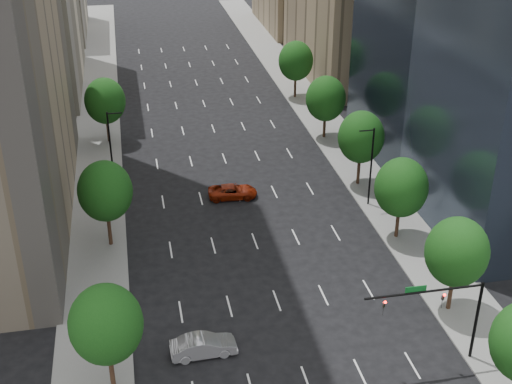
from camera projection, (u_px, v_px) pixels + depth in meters
sidewalk_left at (96, 207)px, 74.57m from camera, size 6.00×200.00×0.15m
sidewalk_right at (370, 183)px, 79.85m from camera, size 6.00×200.00×0.15m
tree_right_1 at (457, 252)px, 56.08m from camera, size 5.20×5.20×8.75m
tree_right_2 at (401, 188)px, 66.59m from camera, size 5.20×5.20×8.61m
tree_right_3 at (361, 137)px, 76.91m from camera, size 5.20×5.20×8.89m
tree_right_4 at (326, 99)px, 89.30m from camera, size 5.20×5.20×8.46m
tree_right_5 at (296, 61)px, 103.09m from camera, size 5.20×5.20×8.75m
tree_left_0 at (106, 324)px, 47.83m from camera, size 5.20×5.20×8.75m
tree_left_1 at (105, 191)px, 65.14m from camera, size 5.20×5.20×8.97m
tree_left_2 at (105, 101)px, 87.91m from camera, size 5.20×5.20×8.68m
streetlight_rn at (371, 165)px, 72.94m from camera, size 1.70×0.20×9.00m
streetlight_ln at (111, 147)px, 77.07m from camera, size 1.70×0.20×9.00m
traffic_signal at (448, 307)px, 50.53m from camera, size 9.12×0.40×7.38m
car_silver at (204, 346)px, 53.27m from camera, size 5.21×2.01×1.69m
car_red_far at (233, 191)px, 76.41m from camera, size 5.57×2.87×1.50m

